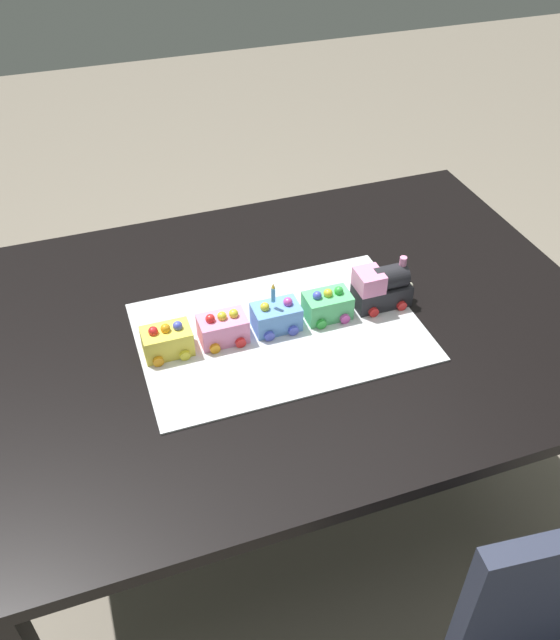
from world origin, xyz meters
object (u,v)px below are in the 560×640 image
object	(u,v)px
cake_car_gondola_sky_blue	(276,317)
cake_car_hopper_lemon	(167,341)
birthday_candle	(273,293)
cake_car_tanker_mint_green	(327,305)
cake_car_caboose_bubblegum	(223,328)
cake_locomotive	(382,287)
dining_table	(283,354)

from	to	relation	value
cake_car_gondola_sky_blue	cake_car_hopper_lemon	xyz separation A→B (m)	(0.24, 0.00, 0.00)
cake_car_gondola_sky_blue	birthday_candle	size ratio (longest dim) A/B	2.12
cake_car_tanker_mint_green	cake_car_caboose_bubblegum	xyz separation A→B (m)	(0.24, 0.00, 0.00)
cake_car_gondola_sky_blue	birthday_candle	xyz separation A→B (m)	(0.01, -0.00, 0.07)
cake_car_caboose_bubblegum	birthday_candle	bearing A→B (deg)	-180.00
cake_car_caboose_bubblegum	birthday_candle	xyz separation A→B (m)	(-0.11, -0.00, 0.07)
cake_car_tanker_mint_green	cake_car_gondola_sky_blue	xyz separation A→B (m)	(0.12, 0.00, -0.00)
cake_locomotive	cake_car_gondola_sky_blue	world-z (taller)	cake_locomotive
cake_car_caboose_bubblegum	birthday_candle	distance (m)	0.13
dining_table	cake_car_gondola_sky_blue	xyz separation A→B (m)	(0.03, 0.03, 0.14)
cake_car_tanker_mint_green	cake_car_gondola_sky_blue	world-z (taller)	same
cake_car_tanker_mint_green	birthday_candle	distance (m)	0.14
cake_locomotive	cake_car_tanker_mint_green	xyz separation A→B (m)	(0.13, 0.00, -0.02)
cake_car_caboose_bubblegum	dining_table	bearing A→B (deg)	-169.46
cake_locomotive	birthday_candle	bearing A→B (deg)	0.00
birthday_candle	cake_car_gondola_sky_blue	bearing A→B (deg)	180.00
cake_car_caboose_bubblegum	birthday_candle	size ratio (longest dim) A/B	2.12
birthday_candle	cake_car_hopper_lemon	bearing A→B (deg)	0.00
cake_car_tanker_mint_green	cake_car_gondola_sky_blue	bearing A→B (deg)	0.00
cake_car_tanker_mint_green	birthday_candle	xyz separation A→B (m)	(0.12, -0.00, 0.07)
cake_car_caboose_bubblegum	cake_car_hopper_lemon	bearing A→B (deg)	0.00
dining_table	cake_car_hopper_lemon	distance (m)	0.30
dining_table	birthday_candle	distance (m)	0.21
cake_locomotive	cake_car_tanker_mint_green	size ratio (longest dim) A/B	1.40
cake_car_caboose_bubblegum	cake_car_hopper_lemon	xyz separation A→B (m)	(0.12, 0.00, 0.00)
cake_car_gondola_sky_blue	cake_car_caboose_bubblegum	bearing A→B (deg)	0.00
birthday_candle	cake_car_tanker_mint_green	bearing A→B (deg)	180.00
cake_car_hopper_lemon	birthday_candle	distance (m)	0.24
cake_car_tanker_mint_green	cake_car_caboose_bubblegum	bearing A→B (deg)	0.00
cake_locomotive	cake_car_caboose_bubblegum	xyz separation A→B (m)	(0.36, 0.00, -0.02)
dining_table	cake_car_caboose_bubblegum	world-z (taller)	cake_car_caboose_bubblegum
cake_car_gondola_sky_blue	cake_car_caboose_bubblegum	distance (m)	0.12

